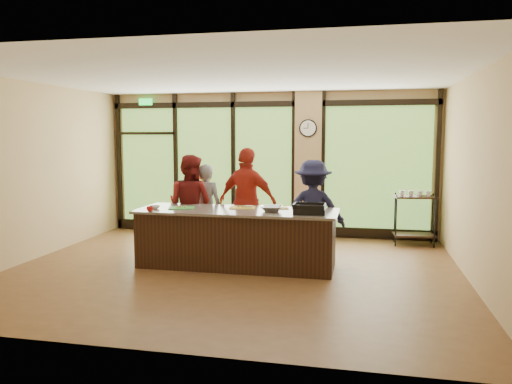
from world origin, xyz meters
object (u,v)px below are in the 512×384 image
at_px(island_base, 237,239).
at_px(roasting_pan, 309,211).
at_px(flower_stand, 199,214).
at_px(bar_cart, 415,213).
at_px(cook_left, 206,208).
at_px(cook_right, 313,210).

height_order(island_base, roasting_pan, roasting_pan).
xyz_separation_m(flower_stand, bar_cart, (4.42, -0.23, 0.22)).
relative_size(island_base, roasting_pan, 6.55).
bearing_deg(bar_cart, cook_left, -166.42).
distance_m(island_base, roasting_pan, 1.31).
bearing_deg(flower_stand, bar_cart, 13.51).
bearing_deg(flower_stand, cook_right, -16.67).
height_order(island_base, flower_stand, island_base).
height_order(cook_left, bar_cart, cook_left).
xyz_separation_m(island_base, roasting_pan, (1.18, -0.18, 0.52)).
height_order(cook_right, bar_cart, cook_right).
bearing_deg(flower_stand, island_base, -42.62).
bearing_deg(cook_right, roasting_pan, 86.66).
xyz_separation_m(cook_right, roasting_pan, (0.04, -0.93, 0.12)).
distance_m(roasting_pan, bar_cart, 3.01).
relative_size(cook_right, flower_stand, 2.03).
distance_m(cook_left, flower_stand, 1.78).
height_order(flower_stand, bar_cart, bar_cart).
bearing_deg(cook_right, cook_left, -8.92).
xyz_separation_m(roasting_pan, flower_stand, (-2.65, 2.63, -0.55)).
bearing_deg(flower_stand, cook_left, -50.45).
bearing_deg(cook_right, flower_stand, -38.77).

